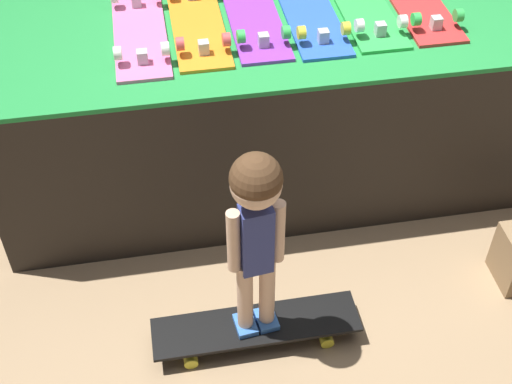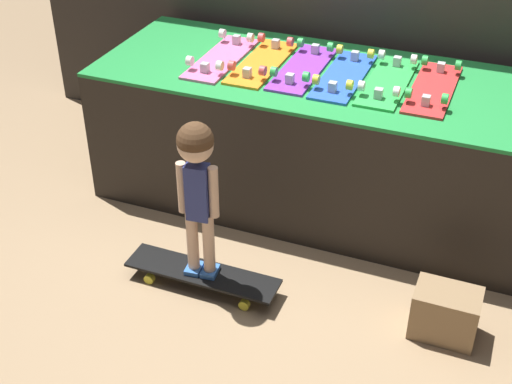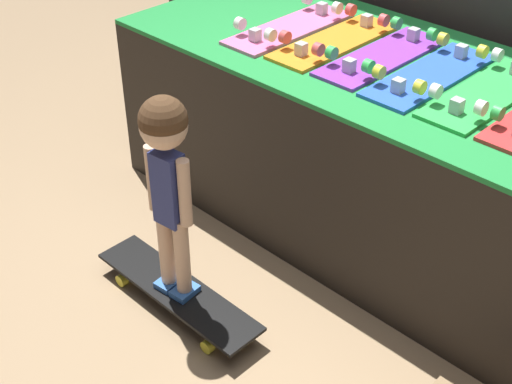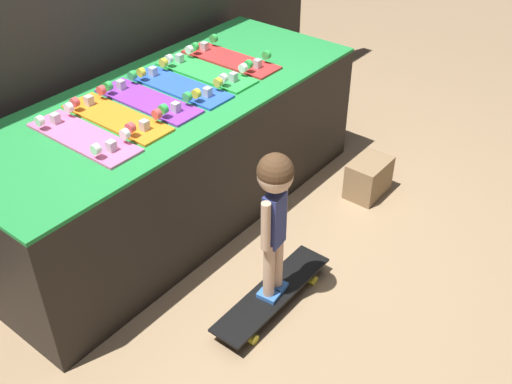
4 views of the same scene
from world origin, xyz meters
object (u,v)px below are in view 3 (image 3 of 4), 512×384
at_px(skateboard_pink_on_rack, 290,26).
at_px(child, 167,163).
at_px(skateboard_purple_on_rack, 382,54).
at_px(skateboard_orange_on_rack, 335,39).
at_px(skateboard_on_floor, 178,292).
at_px(skateboard_blue_on_rack, 430,73).
at_px(skateboard_green_on_rack, 487,92).

bearing_deg(skateboard_pink_on_rack, child, -72.48).
relative_size(skateboard_pink_on_rack, skateboard_purple_on_rack, 1.00).
height_order(skateboard_orange_on_rack, skateboard_purple_on_rack, same).
bearing_deg(skateboard_orange_on_rack, skateboard_on_floor, -86.04).
relative_size(skateboard_blue_on_rack, skateboard_on_floor, 0.83).
xyz_separation_m(skateboard_purple_on_rack, skateboard_blue_on_rack, (0.24, -0.01, 0.00)).
distance_m(skateboard_green_on_rack, child, 1.19).
height_order(skateboard_orange_on_rack, skateboard_on_floor, skateboard_orange_on_rack).
xyz_separation_m(skateboard_green_on_rack, child, (-0.64, -1.00, -0.14)).
xyz_separation_m(skateboard_pink_on_rack, child, (0.30, -0.96, -0.14)).
bearing_deg(skateboard_on_floor, skateboard_orange_on_rack, 93.96).
xyz_separation_m(skateboard_orange_on_rack, skateboard_blue_on_rack, (0.47, -0.00, 0.00)).
bearing_deg(child, skateboard_on_floor, 56.96).
bearing_deg(skateboard_purple_on_rack, child, -99.50).
distance_m(skateboard_purple_on_rack, skateboard_on_floor, 1.25).
xyz_separation_m(skateboard_purple_on_rack, child, (-0.17, -1.00, -0.14)).
bearing_deg(skateboard_purple_on_rack, skateboard_orange_on_rack, -177.24).
bearing_deg(skateboard_on_floor, skateboard_green_on_rack, 57.41).
height_order(skateboard_green_on_rack, child, child).
height_order(skateboard_on_floor, child, child).
bearing_deg(child, skateboard_blue_on_rack, 61.32).
relative_size(skateboard_pink_on_rack, skateboard_green_on_rack, 1.00).
height_order(skateboard_orange_on_rack, skateboard_blue_on_rack, same).
xyz_separation_m(skateboard_green_on_rack, skateboard_on_floor, (-0.64, -1.00, -0.74)).
height_order(skateboard_pink_on_rack, skateboard_blue_on_rack, same).
height_order(skateboard_purple_on_rack, skateboard_blue_on_rack, same).
distance_m(skateboard_pink_on_rack, skateboard_green_on_rack, 0.94).
distance_m(skateboard_blue_on_rack, child, 1.07).
bearing_deg(skateboard_pink_on_rack, skateboard_purple_on_rack, 4.39).
xyz_separation_m(skateboard_pink_on_rack, skateboard_on_floor, (0.30, -0.96, -0.74)).
relative_size(skateboard_orange_on_rack, skateboard_on_floor, 0.83).
relative_size(skateboard_on_floor, child, 0.95).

